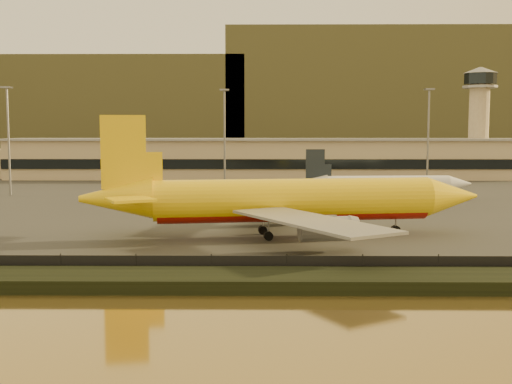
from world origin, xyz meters
The scene contains 12 objects.
ground centered at (0.00, 0.00, 0.00)m, with size 900.00×900.00×0.00m, color black.
embankment centered at (0.00, -17.00, 0.70)m, with size 320.00×7.00×1.40m, color black.
tarmac centered at (0.00, 95.00, 0.10)m, with size 320.00×220.00×0.20m, color #2D2D2D.
perimeter_fence centered at (0.00, -13.00, 1.30)m, with size 300.00×0.05×2.20m, color black.
terminal_building centered at (-14.52, 125.55, 6.25)m, with size 202.00×25.00×12.60m.
control_tower centered at (70.00, 131.00, 21.66)m, with size 11.20×11.20×35.50m.
apron_light_masts centered at (15.00, 75.00, 15.70)m, with size 152.20×12.20×25.40m.
distant_hills centered at (-20.74, 340.00, 31.39)m, with size 470.00×160.00×70.00m.
dhl_cargo_jet centered at (2.93, 12.10, 5.41)m, with size 58.42×56.63×17.46m.
white_narrowbody_jet centered at (26.19, 60.20, 3.55)m, with size 39.04×38.00×11.21m.
gse_vehicle_yellow centered at (8.70, 26.84, 1.08)m, with size 3.90×1.76×1.76m, color yellow.
gse_vehicle_white centered at (-13.11, 35.84, 1.01)m, with size 3.62×1.63×1.63m, color white.
Camera 1 is at (-0.62, -79.73, 15.72)m, focal length 45.00 mm.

